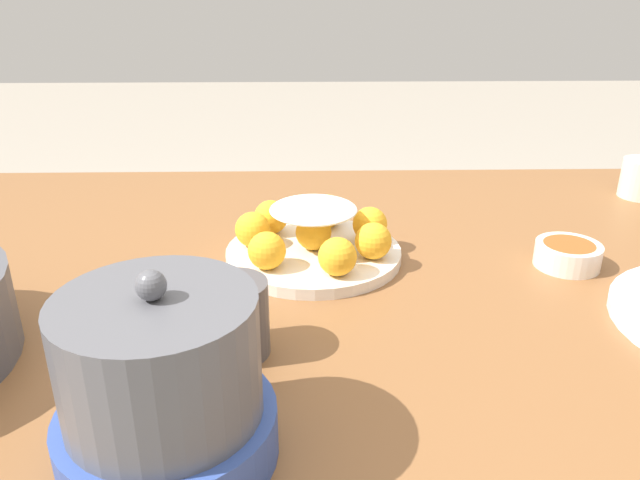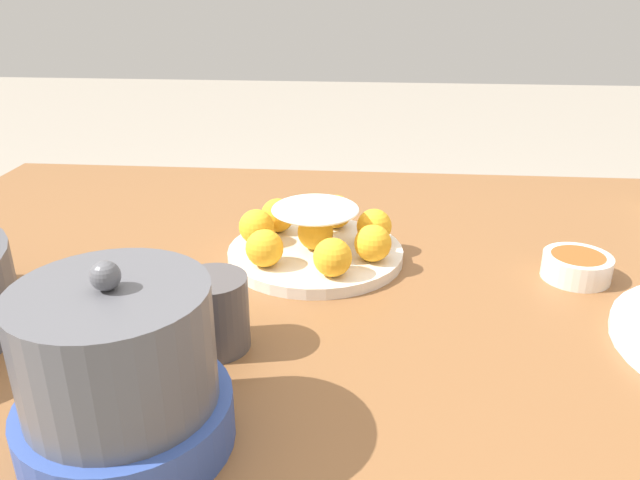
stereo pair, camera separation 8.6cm
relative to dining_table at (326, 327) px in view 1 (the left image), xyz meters
name	(u,v)px [view 1 (the left image)]	position (x,y,z in m)	size (l,w,h in m)	color
dining_table	(326,327)	(0.00, 0.00, 0.00)	(1.37, 0.96, 0.70)	brown
cake_plate	(314,239)	(0.02, -0.05, 0.12)	(0.25, 0.25, 0.08)	silver
sauce_bowl	(568,254)	(-0.34, -0.02, 0.10)	(0.09, 0.09, 0.03)	silver
cup_far	(234,318)	(0.10, 0.19, 0.13)	(0.08, 0.08, 0.08)	#4C4747
warming_pot	(163,386)	(0.14, 0.34, 0.16)	(0.18, 0.18, 0.17)	#334C99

